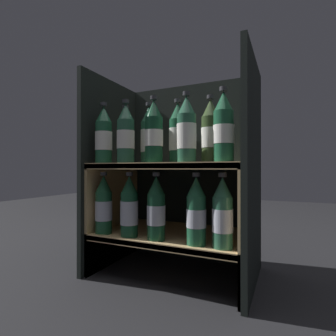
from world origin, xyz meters
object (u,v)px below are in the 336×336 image
at_px(bottle_upper_back_3, 211,133).
at_px(bottle_lower_front_2, 156,210).
at_px(bottle_upper_back_1, 149,137).
at_px(bottle_lower_front_3, 196,213).
at_px(bottle_upper_front_2, 154,133).
at_px(bottle_upper_front_1, 126,135).
at_px(bottle_upper_back_2, 178,135).
at_px(bottle_lower_front_0, 104,206).
at_px(bottle_upper_front_4, 224,129).
at_px(bottle_upper_front_3, 187,132).
at_px(bottle_lower_front_1, 129,208).
at_px(bottle_upper_front_0, 104,137).
at_px(bottle_lower_front_4, 223,215).
at_px(bottle_upper_back_0, 125,138).

relative_size(bottle_upper_back_3, bottle_lower_front_2, 1.00).
height_order(bottle_upper_back_1, bottle_lower_front_3, bottle_upper_back_1).
bearing_deg(bottle_upper_back_1, bottle_lower_front_2, -46.89).
bearing_deg(bottle_lower_front_3, bottle_upper_front_2, 180.00).
relative_size(bottle_upper_back_3, bottle_lower_front_3, 1.00).
distance_m(bottle_upper_front_1, bottle_upper_back_2, 0.20).
bearing_deg(bottle_upper_back_3, bottle_lower_front_0, -169.76).
height_order(bottle_upper_front_4, bottle_lower_front_3, bottle_upper_front_4).
relative_size(bottle_upper_front_3, bottle_lower_front_1, 1.00).
bearing_deg(bottle_lower_front_0, bottle_upper_front_0, 180.00).
relative_size(bottle_upper_front_1, bottle_lower_front_0, 1.00).
bearing_deg(bottle_upper_front_1, bottle_upper_back_2, 22.12).
bearing_deg(bottle_upper_back_1, bottle_lower_front_4, -13.56).
height_order(bottle_upper_back_3, bottle_lower_front_1, bottle_upper_back_3).
bearing_deg(bottle_upper_front_4, bottle_upper_front_2, 180.00).
bearing_deg(bottle_lower_front_2, bottle_upper_front_0, 180.00).
relative_size(bottle_upper_back_0, bottle_lower_front_4, 1.00).
height_order(bottle_upper_front_0, bottle_upper_back_2, same).
xyz_separation_m(bottle_upper_front_0, bottle_lower_front_4, (0.48, 0.00, -0.28)).
relative_size(bottle_lower_front_0, bottle_lower_front_4, 1.00).
xyz_separation_m(bottle_upper_front_0, bottle_upper_back_0, (0.05, 0.08, 0.00)).
xyz_separation_m(bottle_lower_front_1, bottle_lower_front_2, (0.12, -0.00, 0.00)).
bearing_deg(bottle_upper_front_3, bottle_upper_front_4, 0.00).
bearing_deg(bottle_lower_front_4, bottle_upper_back_3, 128.77).
relative_size(bottle_upper_back_2, bottle_lower_front_3, 1.00).
bearing_deg(bottle_upper_front_2, bottle_lower_front_0, -180.00).
bearing_deg(bottle_lower_front_2, bottle_lower_front_3, 0.00).
xyz_separation_m(bottle_upper_front_3, bottle_lower_front_2, (-0.12, -0.00, -0.28)).
relative_size(bottle_upper_front_4, bottle_lower_front_0, 1.00).
bearing_deg(bottle_upper_front_4, bottle_upper_back_3, 130.35).
distance_m(bottle_upper_front_3, bottle_upper_back_1, 0.21).
distance_m(bottle_upper_front_4, bottle_lower_front_0, 0.56).
distance_m(bottle_upper_back_0, bottle_upper_back_3, 0.37).
bearing_deg(bottle_upper_front_0, bottle_lower_front_2, -0.00).
relative_size(bottle_upper_front_3, bottle_lower_front_0, 1.00).
height_order(bottle_upper_back_2, bottle_upper_back_3, same).
xyz_separation_m(bottle_upper_front_0, bottle_upper_front_3, (0.36, 0.00, -0.00)).
distance_m(bottle_upper_back_1, bottle_upper_back_2, 0.13).
relative_size(bottle_upper_front_0, bottle_upper_back_2, 1.00).
relative_size(bottle_lower_front_0, bottle_lower_front_1, 1.00).
bearing_deg(bottle_upper_back_0, bottle_upper_back_3, -0.00).
distance_m(bottle_upper_front_2, bottle_upper_front_3, 0.13).
bearing_deg(bottle_upper_back_3, bottle_upper_front_3, -130.35).
bearing_deg(bottle_upper_front_3, bottle_lower_front_0, -180.00).
relative_size(bottle_upper_front_0, bottle_upper_front_3, 1.00).
height_order(bottle_upper_front_2, bottle_upper_back_2, same).
bearing_deg(bottle_upper_front_3, bottle_upper_front_0, 180.00).
xyz_separation_m(bottle_upper_front_0, bottle_lower_front_1, (0.12, 0.00, -0.28)).
xyz_separation_m(bottle_upper_front_1, bottle_upper_back_0, (-0.05, 0.08, 0.00)).
xyz_separation_m(bottle_upper_front_4, bottle_lower_front_0, (-0.49, -0.00, -0.28)).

